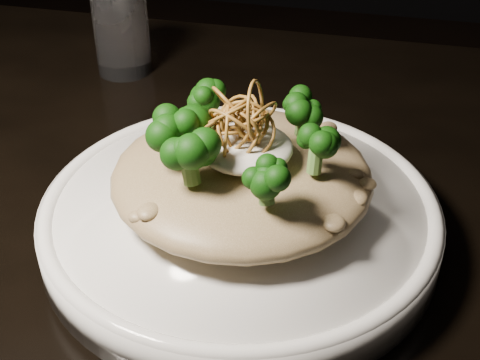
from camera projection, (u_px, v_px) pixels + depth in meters
name	position (u px, v px, depth m)	size (l,w,h in m)	color
table	(149.00, 262.00, 0.64)	(1.10, 0.80, 0.75)	black
plate	(240.00, 219.00, 0.54)	(0.32, 0.32, 0.03)	white
risotto	(242.00, 176.00, 0.52)	(0.20, 0.20, 0.05)	brown
broccoli	(246.00, 127.00, 0.48)	(0.16, 0.16, 0.06)	black
cheese	(246.00, 147.00, 0.50)	(0.07, 0.07, 0.02)	silver
shallots	(238.00, 109.00, 0.48)	(0.07, 0.07, 0.04)	brown
drinking_glass	(121.00, 26.00, 0.77)	(0.06, 0.06, 0.11)	white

